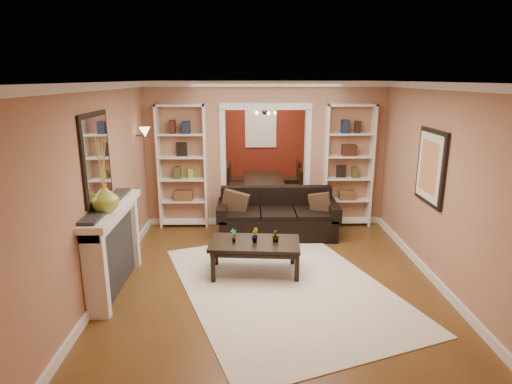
{
  "coord_description": "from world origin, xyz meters",
  "views": [
    {
      "loc": [
        -0.35,
        -6.8,
        2.75
      ],
      "look_at": [
        -0.22,
        -0.8,
        1.15
      ],
      "focal_mm": 30.0,
      "sensor_mm": 36.0,
      "label": 1
    }
  ],
  "objects_px": {
    "coffee_table": "(255,257)",
    "bookshelf_left": "(182,167)",
    "sofa": "(277,214)",
    "dining_table": "(264,190)",
    "fireplace": "(116,248)",
    "bookshelf_right": "(348,166)"
  },
  "relations": [
    {
      "from": "coffee_table",
      "to": "bookshelf_left",
      "type": "xyz_separation_m",
      "value": [
        -1.3,
        2.11,
        0.91
      ]
    },
    {
      "from": "sofa",
      "to": "dining_table",
      "type": "distance_m",
      "value": 2.15
    },
    {
      "from": "coffee_table",
      "to": "dining_table",
      "type": "bearing_deg",
      "value": 89.98
    },
    {
      "from": "bookshelf_left",
      "to": "fireplace",
      "type": "xyz_separation_m",
      "value": [
        -0.54,
        -2.53,
        -0.57
      ]
    },
    {
      "from": "fireplace",
      "to": "dining_table",
      "type": "xyz_separation_m",
      "value": [
        2.14,
        4.1,
        -0.3
      ]
    },
    {
      "from": "sofa",
      "to": "coffee_table",
      "type": "bearing_deg",
      "value": -105.9
    },
    {
      "from": "fireplace",
      "to": "dining_table",
      "type": "distance_m",
      "value": 4.63
    },
    {
      "from": "fireplace",
      "to": "bookshelf_right",
      "type": "bearing_deg",
      "value": 34.8
    },
    {
      "from": "bookshelf_left",
      "to": "fireplace",
      "type": "bearing_deg",
      "value": -102.05
    },
    {
      "from": "coffee_table",
      "to": "sofa",
      "type": "bearing_deg",
      "value": 78.63
    },
    {
      "from": "bookshelf_left",
      "to": "bookshelf_right",
      "type": "relative_size",
      "value": 1.0
    },
    {
      "from": "bookshelf_left",
      "to": "dining_table",
      "type": "relative_size",
      "value": 1.44
    },
    {
      "from": "bookshelf_left",
      "to": "coffee_table",
      "type": "bearing_deg",
      "value": -58.24
    },
    {
      "from": "coffee_table",
      "to": "bookshelf_right",
      "type": "xyz_separation_m",
      "value": [
        1.8,
        2.11,
        0.91
      ]
    },
    {
      "from": "bookshelf_right",
      "to": "fireplace",
      "type": "relative_size",
      "value": 1.35
    },
    {
      "from": "bookshelf_left",
      "to": "dining_table",
      "type": "distance_m",
      "value": 2.4
    },
    {
      "from": "bookshelf_right",
      "to": "fireplace",
      "type": "xyz_separation_m",
      "value": [
        -3.64,
        -2.53,
        -0.57
      ]
    },
    {
      "from": "sofa",
      "to": "bookshelf_left",
      "type": "xyz_separation_m",
      "value": [
        -1.74,
        0.58,
        0.73
      ]
    },
    {
      "from": "coffee_table",
      "to": "fireplace",
      "type": "xyz_separation_m",
      "value": [
        -1.84,
        -0.42,
        0.34
      ]
    },
    {
      "from": "sofa",
      "to": "bookshelf_right",
      "type": "height_order",
      "value": "bookshelf_right"
    },
    {
      "from": "bookshelf_left",
      "to": "bookshelf_right",
      "type": "xyz_separation_m",
      "value": [
        3.1,
        0.0,
        0.0
      ]
    },
    {
      "from": "coffee_table",
      "to": "fireplace",
      "type": "distance_m",
      "value": 1.92
    }
  ]
}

